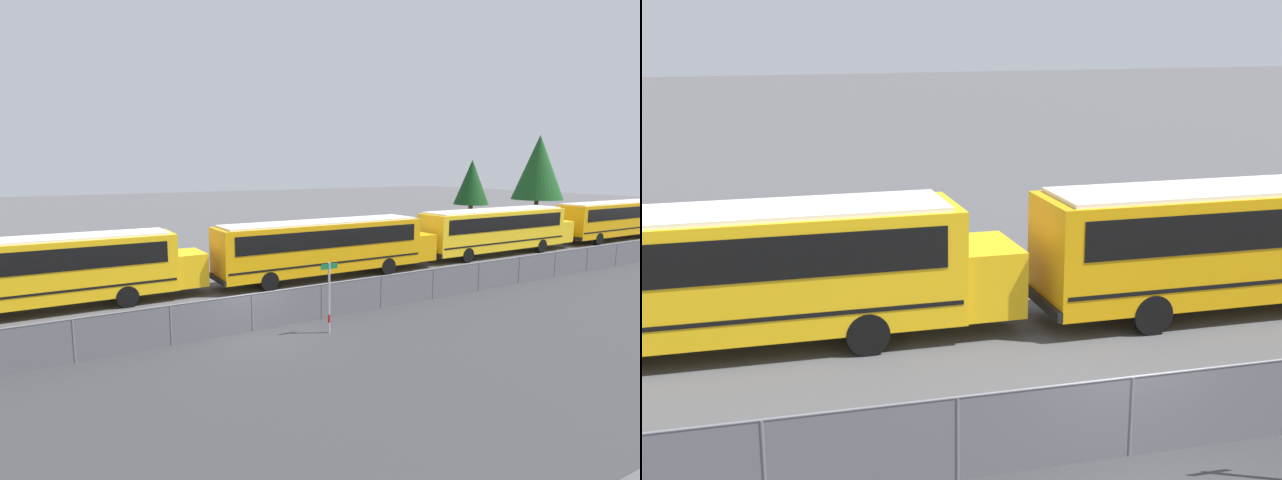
% 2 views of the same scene
% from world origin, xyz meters
% --- Properties ---
extents(ground_plane, '(200.00, 200.00, 0.00)m').
position_xyz_m(ground_plane, '(0.00, 0.00, 0.00)').
color(ground_plane, '#4C4C4F').
extents(fence, '(96.23, 0.07, 1.45)m').
position_xyz_m(fence, '(0.00, -0.00, 0.74)').
color(fence, '#9EA0A5').
rests_on(fence, ground_plane).
extents(school_bus_2, '(13.47, 2.44, 3.18)m').
position_xyz_m(school_bus_2, '(-6.87, 6.85, 1.89)').
color(school_bus_2, yellow).
rests_on(school_bus_2, ground_plane).
extents(school_bus_3, '(13.47, 2.44, 3.18)m').
position_xyz_m(school_bus_3, '(7.11, 6.38, 1.89)').
color(school_bus_3, orange).
rests_on(school_bus_3, ground_plane).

